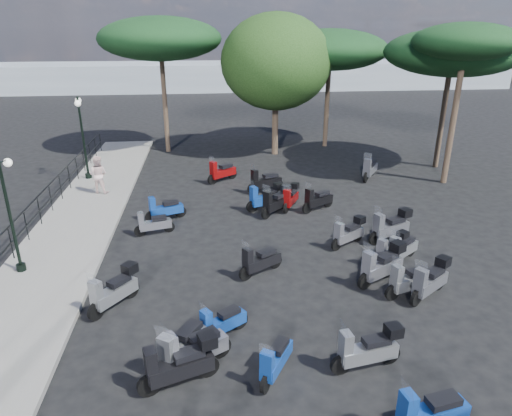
{
  "coord_description": "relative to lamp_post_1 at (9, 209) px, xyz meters",
  "views": [
    {
      "loc": [
        -1.41,
        -11.73,
        7.16
      ],
      "look_at": [
        0.17,
        3.01,
        1.2
      ],
      "focal_mm": 32.0,
      "sensor_mm": 36.0,
      "label": 1
    }
  ],
  "objects": [
    {
      "name": "scooter_14",
      "position": [
        7.12,
        -5.18,
        -1.75
      ],
      "size": [
        0.9,
        1.35,
        1.21
      ],
      "rotation": [
        0.0,
        0.0,
        2.6
      ],
      "color": "black",
      "rests_on": "ground"
    },
    {
      "name": "scooter_21",
      "position": [
        10.83,
        -1.6,
        -1.61
      ],
      "size": [
        1.69,
        1.1,
        1.48
      ],
      "rotation": [
        0.0,
        0.0,
        2.08
      ],
      "color": "black",
      "rests_on": "ground"
    },
    {
      "name": "scooter_10",
      "position": [
        8.52,
        3.99,
        -1.64
      ],
      "size": [
        1.41,
        1.35,
        1.42
      ],
      "rotation": [
        0.0,
        0.0,
        2.33
      ],
      "color": "black",
      "rests_on": "ground"
    },
    {
      "name": "scooter_9",
      "position": [
        7.29,
        -0.77,
        -1.72
      ],
      "size": [
        1.43,
        0.99,
        1.3
      ],
      "rotation": [
        0.0,
        0.0,
        2.14
      ],
      "color": "black",
      "rests_on": "ground"
    },
    {
      "name": "pine_0",
      "position": [
        13.25,
        14.82,
        3.63
      ],
      "size": [
        6.78,
        6.78,
        7.0
      ],
      "color": "#38281E",
      "rests_on": "ground"
    },
    {
      "name": "sidewalk",
      "position": [
        0.77,
        1.73,
        -2.09
      ],
      "size": [
        3.0,
        30.0,
        0.15
      ],
      "primitive_type": "cube",
      "color": "slate",
      "rests_on": "ground"
    },
    {
      "name": "scooter_29",
      "position": [
        13.8,
        7.99,
        -1.65
      ],
      "size": [
        1.17,
        1.6,
        1.48
      ],
      "rotation": [
        0.0,
        0.0,
        2.54
      ],
      "color": "black",
      "rests_on": "ground"
    },
    {
      "name": "scooter_11",
      "position": [
        6.47,
        8.36,
        -1.68
      ],
      "size": [
        1.48,
        1.17,
        1.41
      ],
      "rotation": [
        0.0,
        0.0,
        2.22
      ],
      "color": "black",
      "rests_on": "ground"
    },
    {
      "name": "scooter_7",
      "position": [
        5.08,
        -5.23,
        -1.63
      ],
      "size": [
        1.73,
        0.86,
        1.43
      ],
      "rotation": [
        0.0,
        0.0,
        1.92
      ],
      "color": "black",
      "rests_on": "ground"
    },
    {
      "name": "scooter_4",
      "position": [
        3.75,
        2.53,
        -1.76
      ],
      "size": [
        1.46,
        0.61,
        1.18
      ],
      "rotation": [
        0.0,
        0.0,
        1.84
      ],
      "color": "black",
      "rests_on": "ground"
    },
    {
      "name": "railing",
      "position": [
        -0.53,
        1.53,
        -1.27
      ],
      "size": [
        0.04,
        26.04,
        1.1
      ],
      "color": "black",
      "rests_on": "sidewalk"
    },
    {
      "name": "lamp_post_2",
      "position": [
        -0.06,
        9.19,
        0.23
      ],
      "size": [
        0.47,
        1.14,
        3.95
      ],
      "rotation": [
        0.0,
        0.0,
        0.22
      ],
      "color": "black",
      "rests_on": "sidewalk"
    },
    {
      "name": "scooter_13",
      "position": [
        9.18,
        -5.15,
        -1.66
      ],
      "size": [
        1.69,
        0.6,
        1.35
      ],
      "rotation": [
        0.0,
        0.0,
        1.75
      ],
      "color": "black",
      "rests_on": "ground"
    },
    {
      "name": "pine_3",
      "position": [
        17.26,
        7.08,
        4.28
      ],
      "size": [
        4.64,
        4.64,
        7.31
      ],
      "color": "#38281E",
      "rests_on": "ground"
    },
    {
      "name": "ground",
      "position": [
        7.27,
        -1.27,
        -2.17
      ],
      "size": [
        120.0,
        120.0,
        0.0
      ],
      "primitive_type": "plane",
      "color": "black",
      "rests_on": "ground"
    },
    {
      "name": "pine_1",
      "position": [
        18.1,
        9.66,
        3.72
      ],
      "size": [
        6.7,
        6.7,
        7.08
      ],
      "color": "#38281E",
      "rests_on": "ground"
    },
    {
      "name": "pedestrian_far",
      "position": [
        0.96,
        6.94,
        -1.17
      ],
      "size": [
        0.95,
        0.82,
        1.7
      ],
      "primitive_type": "imported",
      "rotation": [
        0.0,
        0.0,
        2.91
      ],
      "color": "beige",
      "rests_on": "sidewalk"
    },
    {
      "name": "lamp_post_1",
      "position": [
        0.0,
        0.0,
        0.0
      ],
      "size": [
        0.41,
        1.03,
        3.54
      ],
      "rotation": [
        0.0,
        0.0,
        -0.2
      ],
      "color": "black",
      "rests_on": "sidewalk"
    },
    {
      "name": "scooter_22",
      "position": [
        9.2,
        4.53,
        -1.7
      ],
      "size": [
        0.91,
        1.44,
        1.25
      ],
      "rotation": [
        0.0,
        0.0,
        2.65
      ],
      "color": "black",
      "rests_on": "ground"
    },
    {
      "name": "scooter_27",
      "position": [
        11.93,
        -0.46,
        -1.72
      ],
      "size": [
        1.38,
        1.06,
        1.3
      ],
      "rotation": [
        0.0,
        0.0,
        2.2
      ],
      "color": "black",
      "rests_on": "ground"
    },
    {
      "name": "scooter_17",
      "position": [
        8.37,
        6.64,
        -1.67
      ],
      "size": [
        1.74,
        0.86,
        1.44
      ],
      "rotation": [
        0.0,
        0.0,
        1.93
      ],
      "color": "black",
      "rests_on": "ground"
    },
    {
      "name": "scooter_23",
      "position": [
        10.26,
        4.18,
        -1.71
      ],
      "size": [
        1.49,
        0.98,
        1.33
      ],
      "rotation": [
        0.0,
        0.0,
        2.11
      ],
      "color": "black",
      "rests_on": "ground"
    },
    {
      "name": "scooter_28",
      "position": [
        12.15,
        1.07,
        -1.62
      ],
      "size": [
        1.73,
        0.95,
        1.46
      ],
      "rotation": [
        0.0,
        0.0,
        1.97
      ],
      "color": "black",
      "rests_on": "ground"
    },
    {
      "name": "scooter_26",
      "position": [
        11.88,
        -2.53,
        -1.65
      ],
      "size": [
        1.51,
        1.15,
        1.39
      ],
      "rotation": [
        0.0,
        0.0,
        2.18
      ],
      "color": "black",
      "rests_on": "ground"
    },
    {
      "name": "scooter_20",
      "position": [
        11.34,
        -2.38,
        -1.7
      ],
      "size": [
        1.63,
        0.78,
        1.34
      ],
      "rotation": [
        0.0,
        0.0,
        1.91
      ],
      "color": "black",
      "rests_on": "ground"
    },
    {
      "name": "scooter_2",
      "position": [
        5.11,
        -4.65,
        -1.66
      ],
      "size": [
        1.11,
        1.65,
        1.48
      ],
      "rotation": [
        0.0,
        0.0,
        2.59
      ],
      "color": "black",
      "rests_on": "ground"
    },
    {
      "name": "scooter_30",
      "position": [
        11.56,
        -0.49,
        -1.7
      ],
      "size": [
        1.4,
        1.0,
        1.26
      ],
      "rotation": [
        0.0,
        0.0,
        2.14
      ],
      "color": "black",
      "rests_on": "ground"
    },
    {
      "name": "scooter_15",
      "position": [
        10.57,
        0.88,
        -1.7
      ],
      "size": [
        1.4,
        1.0,
        1.26
      ],
      "rotation": [
        0.0,
        0.0,
        2.14
      ],
      "color": "black",
      "rests_on": "ground"
    },
    {
      "name": "distant_hills",
      "position": [
        7.27,
        43.73,
        -0.67
      ],
      "size": [
        70.0,
        8.0,
        3.0
      ],
      "primitive_type": "cube",
      "color": "gray",
      "rests_on": "ground"
    },
    {
      "name": "scooter_16",
      "position": [
        8.15,
        4.5,
        -1.64
      ],
      "size": [
        1.66,
        0.91,
        1.39
      ],
      "rotation": [
        0.0,
        0.0,
        1.97
      ],
      "color": "black",
      "rests_on": "ground"
    },
    {
      "name": "pine_2",
      "position": [
        3.44,
        14.51,
        4.28
      ],
      "size": [
        6.87,
        6.87,
        7.66
      ],
      "color": "#38281E",
      "rests_on": "ground"
    },
    {
      "name": "scooter_8",
      "position": [
        6.01,
        -3.72,
        -1.75
      ],
      "size": [
        1.31,
        0.94,
        1.21
      ],
      "rotation": [
        0.0,
        0.0,
        2.16
      ],
      "color": "black",
      "rests_on": "ground"
    },
    {
      "name": "broadleaf_tree",
      "position": [
        9.8,
        13.25,
        3.07
      ],
      "size": [
        6.18,
        6.18,
        7.87
      ],
      "color": "#38281E",
      "rests_on": "ground"
    },
    {
      "name": "scooter_1",
      "position": [
        5.35,
        -4.78,
        -1.66
      ],
      "size": [
        1.64,
        1.07,
        1.46
      ],
      "rotation": [
        0.0,
        0.0,
        2.1
      ],
      "color": "black",
      "rests_on": "ground"
    },
    {
      "name": "scooter_3",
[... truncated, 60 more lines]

